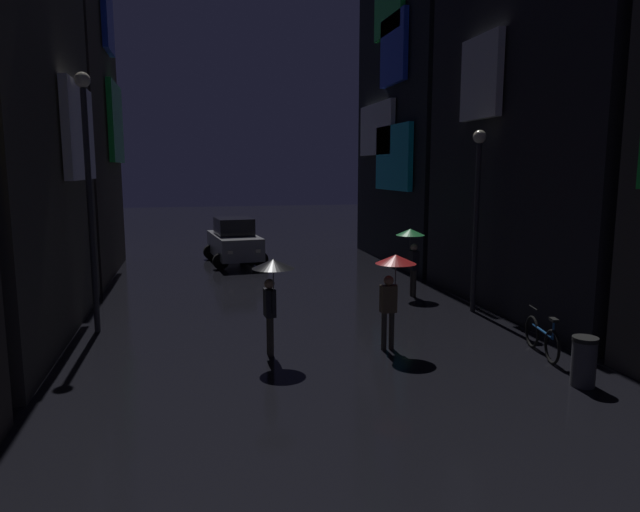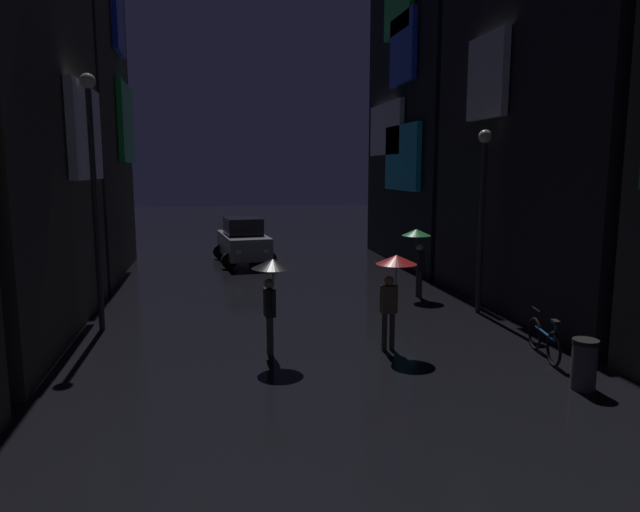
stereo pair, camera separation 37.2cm
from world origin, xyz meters
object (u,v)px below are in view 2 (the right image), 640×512
at_px(pedestrian_far_right_black, 272,280).
at_px(streetlamp_left_far, 93,176).
at_px(pedestrian_midstreet_left_green, 417,244).
at_px(bicycle_parked_at_storefront, 544,340).
at_px(car_distant, 243,241).
at_px(streetlamp_right_far, 482,199).
at_px(trash_bin, 584,364).
at_px(pedestrian_foreground_left_red, 394,276).

relative_size(pedestrian_far_right_black, streetlamp_left_far, 0.34).
xyz_separation_m(pedestrian_midstreet_left_green, bicycle_parked_at_storefront, (0.56, -6.10, -1.28)).
distance_m(bicycle_parked_at_storefront, car_distant, 14.76).
bearing_deg(car_distant, streetlamp_right_far, -59.16).
bearing_deg(bicycle_parked_at_storefront, streetlamp_right_far, 84.00).
bearing_deg(streetlamp_left_far, trash_bin, -31.85).
bearing_deg(bicycle_parked_at_storefront, pedestrian_midstreet_left_green, 95.26).
height_order(streetlamp_left_far, trash_bin, streetlamp_left_far).
bearing_deg(trash_bin, streetlamp_right_far, 82.82).
xyz_separation_m(pedestrian_foreground_left_red, bicycle_parked_at_storefront, (2.97, -1.17, -1.28)).
distance_m(pedestrian_midstreet_left_green, car_distant, 9.07).
bearing_deg(pedestrian_far_right_black, trash_bin, -28.88).
bearing_deg(trash_bin, pedestrian_far_right_black, 151.12).
bearing_deg(car_distant, trash_bin, -71.41).
bearing_deg(pedestrian_foreground_left_red, pedestrian_far_right_black, 178.61).
xyz_separation_m(pedestrian_far_right_black, car_distant, (0.16, 12.46, -0.74)).
height_order(pedestrian_far_right_black, bicycle_parked_at_storefront, pedestrian_far_right_black).
bearing_deg(trash_bin, bicycle_parked_at_storefront, 80.20).
relative_size(streetlamp_right_far, trash_bin, 5.38).
bearing_deg(pedestrian_far_right_black, streetlamp_right_far, 23.30).
height_order(pedestrian_foreground_left_red, car_distant, pedestrian_foreground_left_red).
distance_m(streetlamp_left_far, streetlamp_right_far, 10.02).
bearing_deg(streetlamp_left_far, pedestrian_foreground_left_red, -23.59).
relative_size(pedestrian_far_right_black, bicycle_parked_at_storefront, 1.18).
relative_size(car_distant, streetlamp_left_far, 0.69).
relative_size(pedestrian_foreground_left_red, streetlamp_right_far, 0.42).
height_order(pedestrian_foreground_left_red, pedestrian_far_right_black, same).
relative_size(pedestrian_far_right_black, trash_bin, 2.28).
bearing_deg(pedestrian_midstreet_left_green, streetlamp_right_far, -66.91).
relative_size(streetlamp_left_far, streetlamp_right_far, 1.24).
relative_size(pedestrian_midstreet_left_green, bicycle_parked_at_storefront, 1.18).
bearing_deg(car_distant, pedestrian_far_right_black, -90.75).
bearing_deg(pedestrian_midstreet_left_green, trash_bin, -88.06).
xyz_separation_m(streetlamp_right_far, trash_bin, (-0.70, -5.55, -2.70)).
bearing_deg(streetlamp_right_far, pedestrian_foreground_left_red, -141.67).
relative_size(bicycle_parked_at_storefront, trash_bin, 1.93).
height_order(pedestrian_midstreet_left_green, streetlamp_left_far, streetlamp_left_far).
distance_m(streetlamp_right_far, trash_bin, 6.22).
height_order(pedestrian_midstreet_left_green, trash_bin, pedestrian_midstreet_left_green).
height_order(pedestrian_foreground_left_red, streetlamp_right_far, streetlamp_right_far).
relative_size(pedestrian_midstreet_left_green, pedestrian_far_right_black, 1.00).
bearing_deg(pedestrian_midstreet_left_green, car_distant, 122.94).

